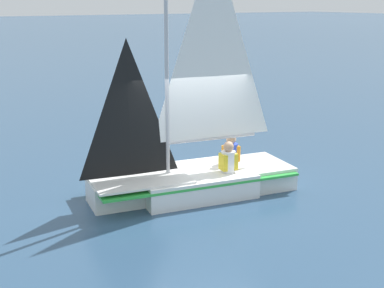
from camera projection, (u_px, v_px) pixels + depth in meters
ground_plane at (192, 193)px, 11.49m from camera, size 260.00×260.00×0.00m
sailboat_main at (194, 164)px, 11.34m from camera, size 2.35×4.55×5.33m
sailor_helm at (228, 166)px, 11.27m from camera, size 0.34×0.38×1.16m
sailor_crew at (231, 158)px, 11.86m from camera, size 0.34×0.38×1.16m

